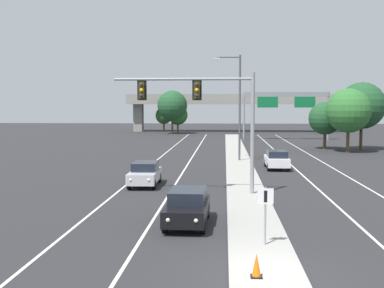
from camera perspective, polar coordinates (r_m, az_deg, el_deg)
ground_plane at (r=16.16m, az=8.72°, el=-15.01°), size 260.00×260.00×0.00m
median_island at (r=33.63m, az=6.11°, el=-4.59°), size 2.40×110.00×0.15m
lane_stripe_oncoming_center at (r=40.67m, az=-0.93°, el=-3.07°), size 0.14×100.00×0.01m
lane_stripe_receding_center at (r=40.99m, az=12.31°, el=-3.12°), size 0.14×100.00×0.01m
edge_stripe_left at (r=41.08m, az=-5.53°, el=-3.02°), size 0.14×100.00×0.01m
edge_stripe_right at (r=41.60m, az=16.81°, el=-3.10°), size 0.14×100.00×0.01m
overhead_signal_mast at (r=28.95m, az=1.83°, el=4.46°), size 8.36×0.44×7.20m
median_sign_post at (r=18.62m, az=8.58°, el=-7.31°), size 0.60×0.10×2.20m
street_lamp_median at (r=46.69m, az=5.34°, el=5.01°), size 2.58×0.28×10.00m
car_oncoming_black at (r=22.22m, az=-0.54°, el=-7.34°), size 1.91×4.50×1.58m
car_oncoming_silver at (r=32.98m, az=-5.53°, el=-3.45°), size 1.88×4.49×1.58m
car_receding_white at (r=42.01m, az=9.88°, el=-1.78°), size 1.83×4.47×1.58m
traffic_cone_median_nose at (r=15.46m, az=7.56°, el=-13.93°), size 0.36×0.36×0.74m
highway_sign_gantry at (r=77.35m, az=10.96°, el=5.03°), size 13.28×0.42×7.50m
overpass_bridge at (r=100.12m, az=4.61°, el=4.75°), size 42.40×6.40×7.65m
tree_far_left_b at (r=92.23m, az=-2.33°, el=4.52°), size 5.67×5.67×8.20m
tree_far_right_a at (r=61.99m, az=15.32°, el=2.91°), size 4.02×4.02×5.82m
tree_far_right_c at (r=62.48m, az=19.25°, el=4.25°), size 5.66×5.66×8.19m
tree_far_right_b at (r=58.30m, az=17.85°, el=3.74°), size 5.07×5.07×7.34m
tree_far_left_c at (r=100.73m, az=-3.31°, el=3.33°), size 3.47×3.47×5.02m
tree_far_left_a at (r=93.09m, az=-1.67°, el=3.41°), size 3.76×3.76×5.45m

